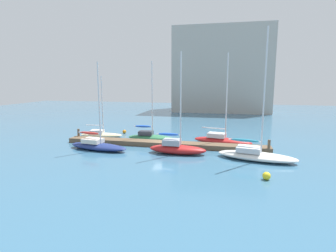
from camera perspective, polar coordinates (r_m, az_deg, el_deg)
ground_plane at (r=30.63m, az=-0.84°, el=-4.30°), size 120.00×120.00×0.00m
dock_pier at (r=30.57m, az=-0.84°, el=-3.81°), size 23.06×1.66×0.53m
dock_piling_near_end at (r=35.34m, az=-18.39°, el=-1.73°), size 0.28×0.28×1.43m
dock_piling_far_end at (r=29.26m, az=20.57°, el=-4.13°), size 0.28×0.28×1.43m
sailboat_0 at (r=36.45m, az=-14.02°, el=-1.64°), size 5.75×2.44×7.94m
sailboat_1 at (r=29.98m, az=-14.72°, el=-3.89°), size 7.11×3.08×9.26m
sailboat_2 at (r=33.53m, az=-3.90°, el=-2.14°), size 5.71×2.01×9.62m
sailboat_3 at (r=27.42m, az=1.85°, el=-4.57°), size 5.87×1.93×10.11m
sailboat_4 at (r=32.06m, az=11.29°, el=-2.83°), size 7.04×3.23×10.41m
sailboat_5 at (r=26.59m, az=18.04°, el=-5.68°), size 7.56×3.84×11.99m
mooring_buoy_yellow at (r=21.77m, az=20.14°, el=-9.88°), size 0.60×0.60×0.60m
mooring_buoy_orange at (r=38.48m, az=-9.22°, el=-1.17°), size 0.52×0.52×0.52m
harbor_building_distant at (r=67.97m, az=11.38°, el=11.45°), size 22.51×12.41×19.63m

